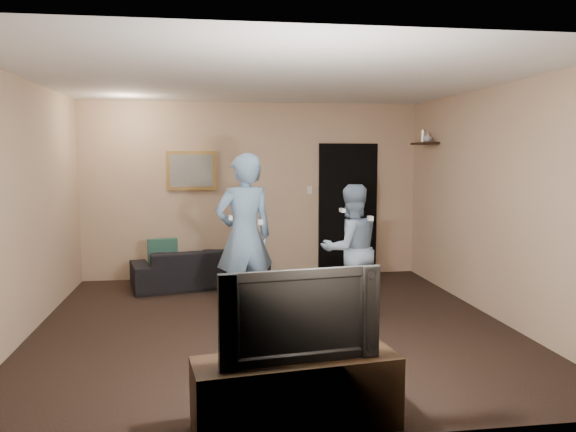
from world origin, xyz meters
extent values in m
plane|color=black|center=(0.00, 0.00, 0.00)|extent=(5.00, 5.00, 0.00)
cube|color=silver|center=(0.00, 0.00, 2.60)|extent=(5.00, 5.00, 0.04)
cube|color=tan|center=(0.00, 2.50, 1.30)|extent=(5.00, 0.04, 2.60)
cube|color=tan|center=(0.00, -2.50, 1.30)|extent=(5.00, 0.04, 2.60)
cube|color=tan|center=(-2.50, 0.00, 1.30)|extent=(0.04, 5.00, 2.60)
cube|color=tan|center=(2.50, 0.00, 1.30)|extent=(0.04, 5.00, 2.60)
imported|color=black|center=(-0.79, 1.95, 0.27)|extent=(1.96, 1.11, 0.54)
cube|color=#17453B|center=(-1.30, 1.95, 0.48)|extent=(0.42, 0.20, 0.40)
cube|color=olive|center=(-0.90, 2.48, 1.60)|extent=(0.72, 0.05, 0.57)
cube|color=slate|center=(-0.90, 2.45, 1.60)|extent=(0.62, 0.01, 0.47)
cube|color=black|center=(1.45, 2.47, 1.00)|extent=(0.90, 0.06, 2.00)
cube|color=silver|center=(0.85, 2.48, 1.30)|extent=(0.08, 0.02, 0.12)
cube|color=black|center=(2.39, 1.80, 1.99)|extent=(0.20, 0.60, 0.03)
imported|color=#B7B7BC|center=(2.39, 1.70, 2.07)|extent=(0.17, 0.17, 0.14)
cylinder|color=silver|center=(2.39, 1.87, 2.09)|extent=(0.06, 0.06, 0.18)
cube|color=black|center=(-0.12, -2.31, 0.25)|extent=(1.41, 0.61, 0.49)
imported|color=black|center=(-0.12, -2.31, 0.80)|extent=(1.07, 0.28, 0.61)
imported|color=#688FB5|center=(-0.28, 0.34, 0.92)|extent=(0.77, 0.62, 1.85)
cube|color=white|center=(-0.44, 0.12, 1.16)|extent=(0.04, 0.14, 0.04)
cube|color=white|center=(-0.12, 0.12, 1.11)|extent=(0.05, 0.09, 0.05)
imported|color=#7F9BB9|center=(0.95, 0.36, 0.75)|extent=(0.82, 0.70, 1.50)
cube|color=white|center=(0.79, 0.14, 1.22)|extent=(0.04, 0.14, 0.04)
cube|color=white|center=(1.11, 0.14, 1.13)|extent=(0.05, 0.09, 0.05)
camera|label=1|loc=(-0.69, -5.85, 1.83)|focal=35.00mm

